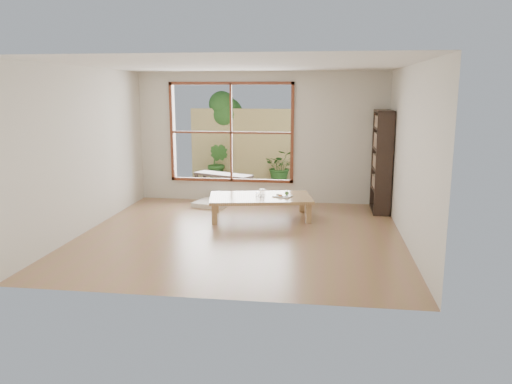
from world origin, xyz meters
TOP-DOWN VIEW (x-y plane):
  - ground at (0.00, 0.00)m, footprint 5.00×5.00m
  - low_table at (0.17, 1.09)m, footprint 1.94×1.31m
  - floor_cushion at (-0.90, 1.90)m, footprint 0.74×0.74m
  - bookshelf at (2.33, 1.90)m, footprint 0.30×0.85m
  - glass_tall at (0.20, 1.03)m, footprint 0.08×0.08m
  - glass_mid at (0.18, 1.22)m, footprint 0.07×0.07m
  - glass_short at (0.20, 1.27)m, footprint 0.07×0.07m
  - glass_small at (0.12, 1.06)m, footprint 0.06×0.06m
  - food_tray at (0.57, 1.12)m, footprint 0.36×0.31m
  - deck at (-0.60, 3.56)m, footprint 2.80×2.00m
  - garden_bench at (-0.91, 3.08)m, footprint 1.37×0.89m
  - bamboo_fence at (-0.60, 4.56)m, footprint 2.80×0.06m
  - shrub_right at (0.23, 4.39)m, footprint 0.83×0.75m
  - shrub_left at (-1.29, 4.30)m, footprint 0.64×0.58m
  - garden_tree at (-1.28, 4.86)m, footprint 1.04×0.85m

SIDE VIEW (x-z plane):
  - ground at x=0.00m, z-range 0.00..0.00m
  - deck at x=-0.60m, z-range -0.03..0.03m
  - floor_cushion at x=-0.90m, z-range 0.00..0.09m
  - low_table at x=0.17m, z-range 0.15..0.54m
  - garden_bench at x=-0.91m, z-range 0.17..0.59m
  - food_tray at x=0.57m, z-range 0.37..0.46m
  - glass_small at x=0.12m, z-range 0.39..0.46m
  - shrub_right at x=0.23m, z-range 0.03..0.84m
  - glass_short at x=0.20m, z-range 0.39..0.48m
  - glass_mid at x=0.18m, z-range 0.39..0.48m
  - glass_tall at x=0.20m, z-range 0.39..0.53m
  - shrub_left at x=-1.29m, z-range 0.03..0.97m
  - bamboo_fence at x=-0.60m, z-range 0.00..1.80m
  - bookshelf at x=2.33m, z-range 0.00..1.88m
  - garden_tree at x=-1.28m, z-range 0.52..2.74m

